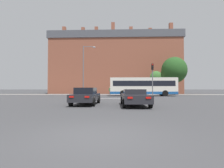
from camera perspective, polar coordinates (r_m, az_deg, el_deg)
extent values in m
plane|color=#3D3D3F|center=(5.08, -4.82, -16.60)|extent=(400.00, 400.00, 0.00)
cube|color=silver|center=(22.71, 0.66, -4.77)|extent=(7.95, 0.30, 0.01)
cube|color=#A09B91|center=(37.75, 1.25, -3.44)|extent=(68.84, 2.50, 0.01)
cube|color=brown|center=(47.07, 1.09, 5.28)|extent=(32.73, 10.04, 13.65)
cube|color=#4C4F56|center=(48.59, 1.09, 14.38)|extent=(33.38, 10.44, 1.83)
cube|color=brown|center=(51.91, -15.34, 16.05)|extent=(0.90, 0.90, 2.79)
cube|color=brown|center=(51.26, -9.44, 16.25)|extent=(0.90, 0.90, 2.79)
cube|color=brown|center=(50.40, -5.13, 16.54)|extent=(0.90, 0.90, 2.79)
cube|color=brown|center=(47.26, 0.33, 17.78)|extent=(0.90, 0.90, 2.79)
cube|color=brown|center=(50.47, 6.20, 16.52)|extent=(0.90, 0.90, 2.79)
cube|color=brown|center=(52.26, 12.34, 15.91)|extent=(0.90, 0.90, 2.79)
cube|color=brown|center=(49.91, 18.67, 16.79)|extent=(0.90, 0.90, 2.79)
cube|color=#232328|center=(14.52, -8.48, -4.30)|extent=(1.88, 4.49, 0.56)
cube|color=black|center=(14.46, -8.51, -2.19)|extent=(1.57, 2.04, 0.51)
cylinder|color=black|center=(16.07, -10.42, -5.01)|extent=(0.24, 0.65, 0.64)
cylinder|color=black|center=(15.74, -4.39, -5.10)|extent=(0.24, 0.65, 0.64)
cylinder|color=black|center=(13.42, -13.29, -5.71)|extent=(0.24, 0.65, 0.64)
cylinder|color=black|center=(13.03, -6.09, -5.87)|extent=(0.24, 0.65, 0.64)
cube|color=red|center=(12.48, -13.11, -4.11)|extent=(0.32, 0.06, 0.12)
cube|color=red|center=(12.21, -8.17, -4.19)|extent=(0.32, 0.06, 0.12)
cube|color=#232328|center=(13.43, 7.40, -4.53)|extent=(1.98, 4.82, 0.56)
cube|color=#232328|center=(13.53, 7.33, -2.52)|extent=(1.63, 1.47, 0.38)
cylinder|color=black|center=(14.84, 3.30, -5.33)|extent=(0.24, 0.65, 0.64)
cylinder|color=black|center=(15.03, 10.09, -5.26)|extent=(0.24, 0.65, 0.64)
cylinder|color=black|center=(11.90, 4.00, -6.29)|extent=(0.24, 0.65, 0.64)
cylinder|color=black|center=(12.13, 12.43, -6.17)|extent=(0.24, 0.65, 0.64)
cube|color=red|center=(10.97, 5.93, -4.49)|extent=(0.32, 0.06, 0.12)
cube|color=red|center=(11.14, 11.82, -4.42)|extent=(0.32, 0.06, 0.12)
cube|color=silver|center=(30.83, 10.07, -0.61)|extent=(11.32, 2.50, 2.81)
cube|color=#194C8E|center=(30.83, 10.08, -2.82)|extent=(11.34, 2.52, 0.44)
cube|color=black|center=(30.84, 10.07, 0.14)|extent=(10.41, 2.53, 0.90)
cylinder|color=black|center=(29.35, 3.60, -3.05)|extent=(1.00, 0.28, 1.00)
cylinder|color=black|center=(31.75, 3.49, -2.92)|extent=(1.00, 0.28, 1.00)
cylinder|color=black|center=(30.35, 16.98, -2.93)|extent=(1.00, 0.28, 1.00)
cylinder|color=black|center=(32.67, 15.90, -2.83)|extent=(1.00, 0.28, 1.00)
cylinder|color=slate|center=(37.00, 9.15, -1.27)|extent=(0.12, 0.12, 2.84)
cube|color=black|center=(37.05, 9.14, 1.54)|extent=(0.26, 0.20, 0.80)
sphere|color=red|center=(36.93, 9.16, 1.95)|extent=(0.17, 0.17, 0.17)
sphere|color=black|center=(36.92, 9.16, 1.55)|extent=(0.17, 0.17, 0.17)
sphere|color=black|center=(36.91, 9.17, 1.16)|extent=(0.17, 0.17, 0.17)
cylinder|color=slate|center=(23.35, 13.10, -0.03)|extent=(0.12, 0.12, 3.77)
cube|color=black|center=(23.51, 13.07, 5.54)|extent=(0.26, 0.20, 0.80)
sphere|color=red|center=(23.42, 13.13, 6.20)|extent=(0.17, 0.17, 0.17)
sphere|color=black|center=(23.39, 13.13, 5.58)|extent=(0.17, 0.17, 0.17)
sphere|color=black|center=(23.36, 13.14, 4.96)|extent=(0.17, 0.17, 0.17)
cylinder|color=slate|center=(28.91, -9.35, 4.18)|extent=(0.16, 0.16, 8.29)
cylinder|color=slate|center=(29.41, -7.59, 11.98)|extent=(1.77, 0.10, 0.10)
ellipsoid|color=#B2B2B7|center=(29.26, -5.85, 11.85)|extent=(0.50, 0.36, 0.22)
cylinder|color=brown|center=(37.47, -0.81, -2.86)|extent=(0.13, 0.13, 0.79)
cylinder|color=brown|center=(37.53, -0.57, -2.86)|extent=(0.13, 0.13, 0.79)
cube|color=#336B38|center=(37.49, -0.69, -1.78)|extent=(0.45, 0.35, 0.62)
sphere|color=tan|center=(37.49, -0.69, -1.13)|extent=(0.24, 0.24, 0.24)
cylinder|color=#4C3823|center=(38.83, 19.68, -1.12)|extent=(0.36, 0.36, 2.96)
ellipsoid|color=#234C1E|center=(39.02, 19.63, 4.32)|extent=(5.22, 5.22, 5.48)
cylinder|color=#4C3823|center=(39.61, 18.45, -1.27)|extent=(0.36, 0.36, 2.78)
ellipsoid|color=#285623|center=(39.73, 18.42, 3.14)|extent=(3.91, 3.91, 4.11)
cylinder|color=#4C3823|center=(43.75, 13.96, -1.62)|extent=(0.36, 0.36, 2.30)
ellipsoid|color=#3D7033|center=(43.82, 13.93, 1.96)|extent=(3.74, 3.74, 3.92)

